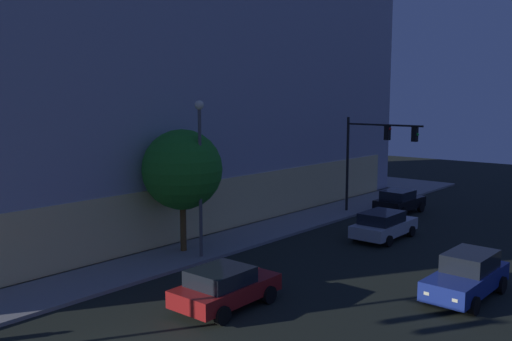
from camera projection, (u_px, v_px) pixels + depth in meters
modern_building at (117, 62)px, 37.69m from camera, size 39.49×22.01×20.68m
traffic_light_far_corner at (374, 146)px, 35.19m from camera, size 0.52×5.48×6.35m
street_lamp_sidewalk at (200, 159)px, 25.62m from camera, size 0.44×0.44×7.48m
sidewalk_tree at (182, 170)px, 26.73m from camera, size 3.97×3.97×6.08m
car_red at (225, 287)px, 20.06m from camera, size 4.23×2.30×1.55m
car_blue at (467, 275)px, 21.08m from camera, size 4.81×2.04×1.75m
car_silver at (383, 225)px, 30.01m from camera, size 4.53×2.21×1.55m
car_black at (399, 201)px, 36.83m from camera, size 4.10×2.22×1.58m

